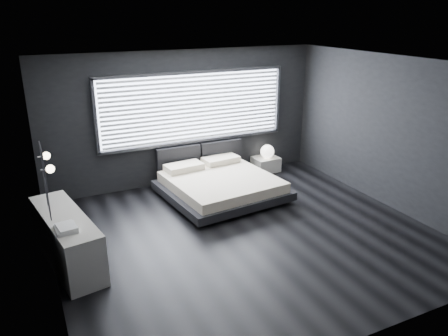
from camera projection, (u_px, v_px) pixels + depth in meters
name	position (u px, v px, depth m)	size (l,w,h in m)	color
room	(247.00, 155.00, 6.84)	(6.04, 6.00, 2.80)	black
window	(195.00, 108.00, 9.14)	(4.14, 0.09, 1.52)	white
headboard	(200.00, 155.00, 9.48)	(1.96, 0.16, 0.52)	black
sconce_near	(50.00, 169.00, 5.65)	(0.18, 0.11, 0.11)	silver
sconce_far	(46.00, 156.00, 6.16)	(0.18, 0.11, 0.11)	silver
wall_art_upper	(43.00, 166.00, 5.02)	(0.01, 0.48, 0.48)	#47474C
wall_art_lower	(47.00, 196.00, 5.39)	(0.01, 0.48, 0.48)	#47474C
bed	(220.00, 185.00, 8.69)	(2.36, 2.27, 0.56)	black
nightstand	(266.00, 164.00, 10.14)	(0.57, 0.47, 0.33)	beige
orb_lamp	(267.00, 151.00, 9.99)	(0.31, 0.31, 0.31)	white
dresser	(67.00, 239.00, 6.39)	(0.85, 1.98, 0.77)	beige
book_stack	(66.00, 228.00, 5.83)	(0.29, 0.38, 0.07)	white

